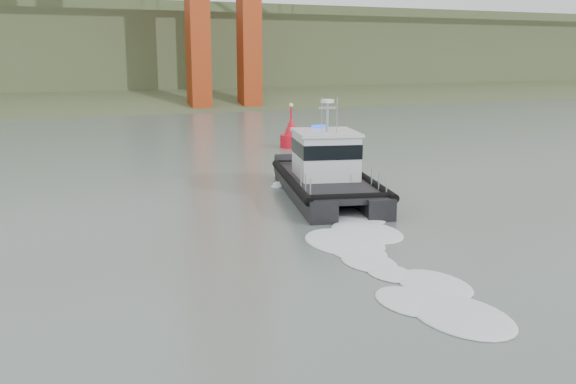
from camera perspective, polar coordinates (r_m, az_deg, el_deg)
name	(u,v)px	position (r m, az deg, el deg)	size (l,w,h in m)	color
ground	(333,307)	(21.91, 4.01, -10.15)	(400.00, 400.00, 0.00)	slate
headlands	(43,60)	(143.61, -20.95, 10.90)	(500.00, 105.36, 27.12)	#3E4C2B
patrol_boat	(327,172)	(37.90, 3.45, 1.79)	(7.50, 12.98, 5.94)	black
nav_buoy	(291,135)	(58.17, 0.29, 5.07)	(2.03, 2.03, 4.23)	red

